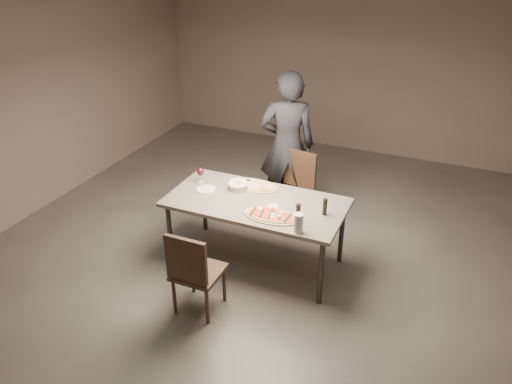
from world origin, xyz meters
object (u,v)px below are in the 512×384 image
at_px(chair_near, 193,269).
at_px(ham_pizza, 254,185).
at_px(carafe, 299,223).
at_px(bread_basket, 238,185).
at_px(diner, 287,145).
at_px(chair_far, 295,186).
at_px(zucchini_pizza, 271,215).
at_px(dining_table, 256,206).
at_px(pepper_mill_left, 298,212).

bearing_deg(chair_near, ham_pizza, 87.57).
bearing_deg(carafe, ham_pizza, 137.79).
bearing_deg(bread_basket, chair_near, -85.62).
relative_size(ham_pizza, diner, 0.29).
relative_size(ham_pizza, chair_far, 0.58).
bearing_deg(chair_far, zucchini_pizza, 107.85).
height_order(dining_table, zucchini_pizza, zucchini_pizza).
bearing_deg(carafe, chair_far, 110.46).
distance_m(carafe, chair_far, 1.41).
bearing_deg(bread_basket, diner, 79.33).
distance_m(bread_basket, carafe, 1.02).
xyz_separation_m(bread_basket, diner, (0.18, 0.97, 0.11)).
bearing_deg(chair_near, dining_table, 78.43).
height_order(dining_table, pepper_mill_left, pepper_mill_left).
bearing_deg(zucchini_pizza, carafe, -25.56).
relative_size(zucchini_pizza, ham_pizza, 1.02).
bearing_deg(diner, ham_pizza, 62.98).
xyz_separation_m(zucchini_pizza, pepper_mill_left, (0.26, 0.04, 0.07)).
xyz_separation_m(dining_table, diner, (-0.09, 1.14, 0.21)).
xyz_separation_m(bread_basket, carafe, (0.86, -0.55, 0.05)).
distance_m(ham_pizza, chair_far, 0.72).
distance_m(chair_far, diner, 0.50).
xyz_separation_m(dining_table, chair_near, (-0.19, -0.96, -0.20)).
height_order(chair_near, diner, diner).
relative_size(chair_far, diner, 0.51).
bearing_deg(dining_table, chair_near, -101.29).
relative_size(dining_table, carafe, 9.77).
bearing_deg(bread_basket, carafe, -32.44).
xyz_separation_m(chair_near, chair_far, (0.30, 1.86, 0.02)).
distance_m(zucchini_pizza, chair_near, 0.89).
bearing_deg(dining_table, bread_basket, 148.99).
bearing_deg(diner, dining_table, 71.07).
relative_size(chair_near, diner, 0.49).
xyz_separation_m(bread_basket, chair_far, (0.38, 0.74, -0.28)).
distance_m(dining_table, chair_near, 1.00).
height_order(bread_basket, diner, diner).
bearing_deg(diner, carafe, 90.34).
distance_m(dining_table, carafe, 0.71).
relative_size(pepper_mill_left, chair_near, 0.22).
distance_m(dining_table, chair_far, 0.93).
bearing_deg(pepper_mill_left, chair_near, -132.74).
distance_m(dining_table, ham_pizza, 0.32).
xyz_separation_m(zucchini_pizza, carafe, (0.33, -0.14, 0.08)).
distance_m(zucchini_pizza, bread_basket, 0.67).
xyz_separation_m(zucchini_pizza, chair_far, (-0.15, 1.14, -0.25)).
relative_size(zucchini_pizza, pepper_mill_left, 2.81).
relative_size(bread_basket, carafe, 1.19).
bearing_deg(diner, pepper_mill_left, 90.86).
bearing_deg(chair_near, bread_basket, 94.11).
bearing_deg(zucchini_pizza, chair_near, -123.54).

